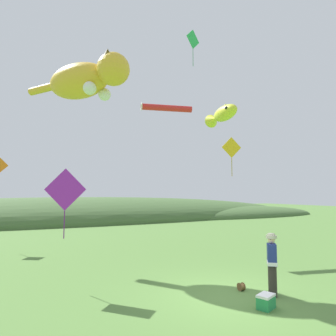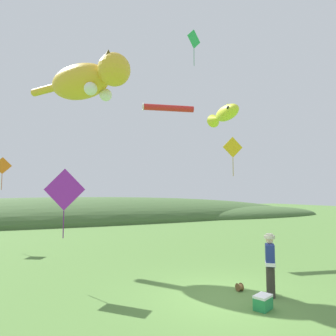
{
  "view_description": "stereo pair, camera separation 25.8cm",
  "coord_description": "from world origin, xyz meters",
  "px_view_note": "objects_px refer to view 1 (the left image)",
  "views": [
    {
      "loc": [
        -5.39,
        -7.03,
        2.93
      ],
      "look_at": [
        0.0,
        4.0,
        3.97
      ],
      "focal_mm": 32.0,
      "sensor_mm": 36.0,
      "label": 1
    },
    {
      "loc": [
        -5.16,
        -7.14,
        2.93
      ],
      "look_at": [
        0.0,
        4.0,
        3.97
      ],
      "focal_mm": 32.0,
      "sensor_mm": 36.0,
      "label": 2
    }
  ],
  "objects_px": {
    "kite_diamond_violet": "(65,190)",
    "kite_fish_windsock": "(222,115)",
    "festival_attendant": "(272,262)",
    "kite_spool": "(241,287)",
    "kite_giant_cat": "(86,80)",
    "kite_diamond_green": "(193,40)",
    "picnic_cooler": "(266,301)",
    "kite_tube_streamer": "(166,108)",
    "kite_diamond_gold": "(231,148)"
  },
  "relations": [
    {
      "from": "kite_diamond_green",
      "to": "picnic_cooler",
      "type": "bearing_deg",
      "value": -105.44
    },
    {
      "from": "kite_tube_streamer",
      "to": "kite_diamond_violet",
      "type": "xyz_separation_m",
      "value": [
        -6.1,
        -5.01,
        -4.85
      ]
    },
    {
      "from": "kite_diamond_violet",
      "to": "kite_diamond_green",
      "type": "bearing_deg",
      "value": 18.79
    },
    {
      "from": "kite_fish_windsock",
      "to": "kite_diamond_green",
      "type": "xyz_separation_m",
      "value": [
        -2.86,
        -1.51,
        3.16
      ]
    },
    {
      "from": "kite_fish_windsock",
      "to": "kite_diamond_gold",
      "type": "distance_m",
      "value": 3.51
    },
    {
      "from": "kite_spool",
      "to": "picnic_cooler",
      "type": "height_order",
      "value": "picnic_cooler"
    },
    {
      "from": "kite_tube_streamer",
      "to": "kite_diamond_green",
      "type": "relative_size",
      "value": 1.57
    },
    {
      "from": "picnic_cooler",
      "to": "kite_giant_cat",
      "type": "bearing_deg",
      "value": 109.65
    },
    {
      "from": "kite_giant_cat",
      "to": "kite_diamond_violet",
      "type": "distance_m",
      "value": 7.03
    },
    {
      "from": "kite_spool",
      "to": "kite_giant_cat",
      "type": "relative_size",
      "value": 0.04
    },
    {
      "from": "kite_giant_cat",
      "to": "kite_diamond_gold",
      "type": "distance_m",
      "value": 7.91
    },
    {
      "from": "kite_giant_cat",
      "to": "kite_diamond_violet",
      "type": "height_order",
      "value": "kite_giant_cat"
    },
    {
      "from": "kite_fish_windsock",
      "to": "kite_tube_streamer",
      "type": "bearing_deg",
      "value": 154.85
    },
    {
      "from": "kite_spool",
      "to": "kite_tube_streamer",
      "type": "distance_m",
      "value": 11.22
    },
    {
      "from": "kite_giant_cat",
      "to": "kite_tube_streamer",
      "type": "relative_size",
      "value": 1.89
    },
    {
      "from": "picnic_cooler",
      "to": "kite_tube_streamer",
      "type": "bearing_deg",
      "value": 79.82
    },
    {
      "from": "kite_fish_windsock",
      "to": "kite_tube_streamer",
      "type": "xyz_separation_m",
      "value": [
        -2.97,
        1.39,
        0.38
      ]
    },
    {
      "from": "kite_diamond_green",
      "to": "kite_diamond_gold",
      "type": "relative_size",
      "value": 0.99
    },
    {
      "from": "kite_giant_cat",
      "to": "kite_tube_streamer",
      "type": "distance_m",
      "value": 4.86
    },
    {
      "from": "kite_giant_cat",
      "to": "kite_fish_windsock",
      "type": "height_order",
      "value": "kite_giant_cat"
    },
    {
      "from": "kite_spool",
      "to": "kite_diamond_violet",
      "type": "relative_size",
      "value": 0.1
    },
    {
      "from": "kite_giant_cat",
      "to": "kite_fish_windsock",
      "type": "relative_size",
      "value": 1.75
    },
    {
      "from": "picnic_cooler",
      "to": "kite_giant_cat",
      "type": "height_order",
      "value": "kite_giant_cat"
    },
    {
      "from": "kite_spool",
      "to": "kite_giant_cat",
      "type": "distance_m",
      "value": 11.57
    },
    {
      "from": "picnic_cooler",
      "to": "kite_diamond_gold",
      "type": "height_order",
      "value": "kite_diamond_gold"
    },
    {
      "from": "kite_diamond_green",
      "to": "kite_giant_cat",
      "type": "bearing_deg",
      "value": 156.43
    },
    {
      "from": "picnic_cooler",
      "to": "kite_giant_cat",
      "type": "relative_size",
      "value": 0.1
    },
    {
      "from": "festival_attendant",
      "to": "kite_fish_windsock",
      "type": "relative_size",
      "value": 0.55
    },
    {
      "from": "kite_spool",
      "to": "kite_tube_streamer",
      "type": "bearing_deg",
      "value": 80.63
    },
    {
      "from": "kite_diamond_green",
      "to": "kite_diamond_violet",
      "type": "bearing_deg",
      "value": -161.21
    },
    {
      "from": "kite_giant_cat",
      "to": "kite_diamond_violet",
      "type": "bearing_deg",
      "value": -107.55
    },
    {
      "from": "kite_diamond_violet",
      "to": "kite_spool",
      "type": "bearing_deg",
      "value": -31.86
    },
    {
      "from": "kite_spool",
      "to": "kite_tube_streamer",
      "type": "height_order",
      "value": "kite_tube_streamer"
    },
    {
      "from": "festival_attendant",
      "to": "kite_giant_cat",
      "type": "distance_m",
      "value": 11.68
    },
    {
      "from": "festival_attendant",
      "to": "kite_diamond_gold",
      "type": "height_order",
      "value": "kite_diamond_gold"
    },
    {
      "from": "kite_spool",
      "to": "kite_diamond_green",
      "type": "relative_size",
      "value": 0.12
    },
    {
      "from": "kite_tube_streamer",
      "to": "kite_diamond_green",
      "type": "distance_m",
      "value": 4.02
    },
    {
      "from": "kite_tube_streamer",
      "to": "kite_diamond_violet",
      "type": "bearing_deg",
      "value": -140.59
    },
    {
      "from": "kite_diamond_violet",
      "to": "kite_fish_windsock",
      "type": "bearing_deg",
      "value": 21.76
    },
    {
      "from": "kite_spool",
      "to": "kite_diamond_violet",
      "type": "distance_m",
      "value": 6.35
    },
    {
      "from": "kite_fish_windsock",
      "to": "kite_diamond_violet",
      "type": "relative_size",
      "value": 1.42
    },
    {
      "from": "festival_attendant",
      "to": "kite_diamond_gold",
      "type": "bearing_deg",
      "value": 62.63
    },
    {
      "from": "picnic_cooler",
      "to": "kite_diamond_green",
      "type": "xyz_separation_m",
      "value": [
        1.79,
        6.49,
        10.49
      ]
    },
    {
      "from": "picnic_cooler",
      "to": "kite_tube_streamer",
      "type": "height_order",
      "value": "kite_tube_streamer"
    },
    {
      "from": "festival_attendant",
      "to": "kite_spool",
      "type": "distance_m",
      "value": 1.26
    },
    {
      "from": "festival_attendant",
      "to": "kite_diamond_gold",
      "type": "distance_m",
      "value": 7.12
    },
    {
      "from": "festival_attendant",
      "to": "picnic_cooler",
      "type": "distance_m",
      "value": 1.27
    },
    {
      "from": "kite_fish_windsock",
      "to": "kite_diamond_violet",
      "type": "bearing_deg",
      "value": -158.24
    },
    {
      "from": "picnic_cooler",
      "to": "kite_tube_streamer",
      "type": "xyz_separation_m",
      "value": [
        1.69,
        9.39,
        7.71
      ]
    },
    {
      "from": "kite_giant_cat",
      "to": "picnic_cooler",
      "type": "bearing_deg",
      "value": -70.35
    }
  ]
}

